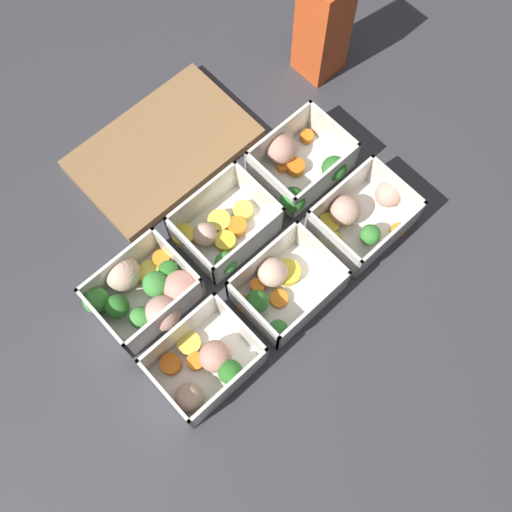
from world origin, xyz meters
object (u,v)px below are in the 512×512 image
Objects in this scene: container_near_center at (279,288)px; container_far_left at (146,292)px; container_far_center at (222,231)px; container_far_right at (299,164)px; container_near_right at (361,216)px; juice_carton at (323,26)px; container_near_left at (206,365)px.

container_far_left is (-0.15, 0.12, 0.00)m from container_near_center.
container_far_center is 0.99× the size of container_far_right.
container_near_right is 0.31m from juice_carton.
container_far_center is at bearing 42.22° from container_near_left.
container_near_left and container_far_right have the same top height.
juice_carton is (0.17, 0.13, 0.07)m from container_far_right.
container_far_right is (0.16, 0.12, 0.00)m from container_near_center.
container_near_left and container_near_center have the same top height.
juice_carton is at bearing 36.74° from container_far_right.
juice_carton is at bearing 37.18° from container_near_center.
container_near_right is at bearing -0.59° from container_near_center.
container_near_left is 0.81× the size of container_near_right.
container_far_center is at bearing 0.36° from container_far_left.
container_far_right is at bearing 37.64° from container_near_center.
container_near_left is 0.15m from container_near_center.
container_near_left is 0.69× the size of juice_carton.
container_near_center is at bearing -142.82° from juice_carton.
container_far_center is at bearing 90.49° from container_near_center.
container_near_left is at bearing -156.43° from container_far_right.
container_far_center is (0.15, 0.14, -0.00)m from container_near_left.
container_near_center and container_far_center have the same top height.
container_near_left and container_far_left have the same top height.
container_far_left is (-0.31, 0.12, 0.00)m from container_near_right.
container_near_center is at bearing -142.36° from container_far_right.
container_far_right is at bearing -0.08° from container_far_center.
container_far_right is 0.22m from juice_carton.
container_near_center is 0.42m from juice_carton.
container_near_center is 0.12m from container_far_center.
container_near_left is at bearing -178.12° from container_near_right.
container_near_center is 0.17m from container_near_right.
container_far_left is at bearing 139.72° from container_near_center.
container_far_center is (0.14, 0.00, -0.01)m from container_far_left.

